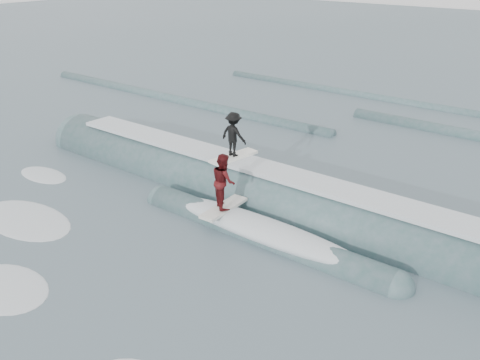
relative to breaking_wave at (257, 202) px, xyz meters
The scene contains 6 objects.
ground 5.71m from the breaking_wave, 91.90° to the right, with size 160.00×160.00×0.00m, color #3F545C.
breaking_wave is the anchor object (origin of this frame).
surfer_black 2.52m from the breaking_wave, 169.71° to the left, with size 1.06×2.06×1.74m.
surfer_red 2.44m from the breaking_wave, 87.75° to the right, with size 1.14×2.03×1.95m.
whitewater 7.42m from the breaking_wave, 117.73° to the right, with size 14.31×7.14×0.10m.
far_swells 11.99m from the breaking_wave, 95.29° to the left, with size 43.24×8.65×0.80m.
Camera 1 is at (10.48, -8.37, 8.43)m, focal length 40.00 mm.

